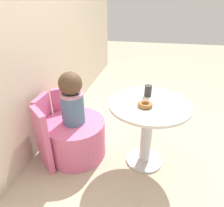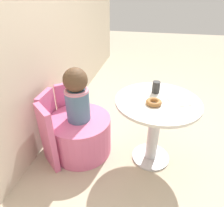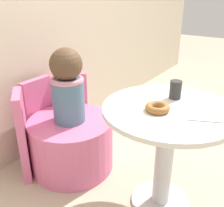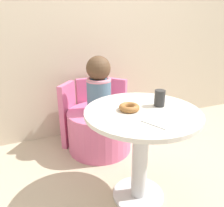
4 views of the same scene
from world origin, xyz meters
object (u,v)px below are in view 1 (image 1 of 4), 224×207
(tub_chair, at_px, (76,138))
(donut, at_px, (145,105))
(round_table, at_px, (148,120))
(child_figure, at_px, (72,98))
(cup, at_px, (148,91))

(tub_chair, distance_m, donut, 0.80)
(round_table, distance_m, donut, 0.21)
(round_table, height_order, tub_chair, round_table)
(round_table, height_order, donut, donut)
(tub_chair, relative_size, child_figure, 1.17)
(donut, bearing_deg, cup, -2.63)
(cup, bearing_deg, round_table, -170.17)
(round_table, relative_size, tub_chair, 1.19)
(round_table, bearing_deg, cup, 9.83)
(round_table, distance_m, child_figure, 0.70)
(child_figure, distance_m, cup, 0.68)
(tub_chair, distance_m, child_figure, 0.44)
(child_figure, bearing_deg, cup, -76.25)
(tub_chair, bearing_deg, donut, -93.78)
(child_figure, bearing_deg, tub_chair, 180.00)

